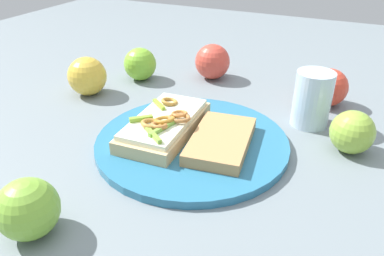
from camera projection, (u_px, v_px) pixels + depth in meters
The scene contains 11 objects.
ground_plane at pixel (192, 146), 0.62m from camera, with size 2.00×2.00×0.00m, color slate.
plate at pixel (192, 142), 0.62m from camera, with size 0.31×0.31×0.01m, color teal.
sandwich at pixel (164, 125), 0.62m from camera, with size 0.19×0.10×0.04m.
bread_slice_side at pixel (222, 140), 0.59m from camera, with size 0.15×0.09×0.02m, color tan.
apple_0 at pixel (28, 209), 0.43m from camera, with size 0.07×0.07×0.07m, color #79B137.
apple_1 at pixel (140, 64), 0.86m from camera, with size 0.07×0.07×0.07m, color #7BBD30.
apple_2 at pixel (329, 87), 0.74m from camera, with size 0.07×0.07×0.07m, color red.
apple_3 at pixel (352, 132), 0.59m from camera, with size 0.07×0.07×0.07m, color #8CB43D.
apple_4 at pixel (87, 76), 0.78m from camera, with size 0.08×0.08×0.08m, color gold.
apple_5 at pixel (212, 62), 0.86m from camera, with size 0.08×0.08×0.08m, color #CD4435.
drinking_glass at pixel (312, 99), 0.66m from camera, with size 0.07×0.07×0.10m, color silver.
Camera 1 is at (-0.48, -0.22, 0.33)m, focal length 35.16 mm.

